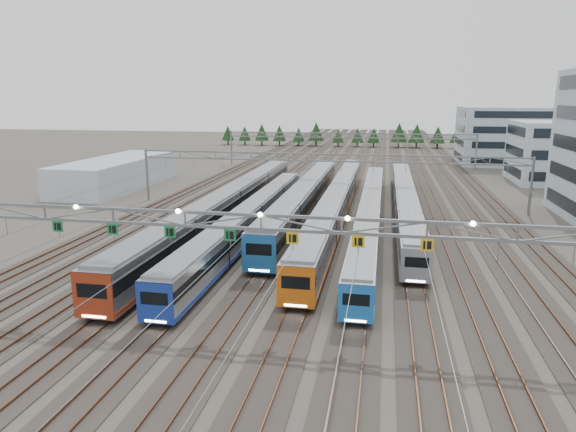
% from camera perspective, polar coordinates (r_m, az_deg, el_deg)
% --- Properties ---
extents(ground, '(400.00, 400.00, 0.00)m').
position_cam_1_polar(ground, '(38.10, -2.87, -11.42)').
color(ground, '#47423A').
rests_on(ground, ground).
extents(track_bed, '(54.00, 260.00, 5.42)m').
position_cam_1_polar(track_bed, '(134.70, 7.17, 6.85)').
color(track_bed, '#2D2823').
rests_on(track_bed, ground).
extents(train_a, '(3.09, 64.43, 4.03)m').
position_cam_1_polar(train_a, '(66.73, -6.54, 1.28)').
color(train_a, black).
rests_on(train_a, ground).
extents(train_b, '(2.71, 51.50, 3.53)m').
position_cam_1_polar(train_b, '(59.69, -4.17, -0.32)').
color(train_b, black).
rests_on(train_b, ground).
extents(train_c, '(3.15, 51.98, 4.11)m').
position_cam_1_polar(train_c, '(69.88, 1.84, 1.92)').
color(train_c, black).
rests_on(train_c, ground).
extents(train_d, '(2.90, 65.84, 3.78)m').
position_cam_1_polar(train_d, '(69.31, 5.51, 1.64)').
color(train_d, black).
rests_on(train_d, ground).
extents(train_e, '(2.53, 60.65, 3.29)m').
position_cam_1_polar(train_e, '(64.92, 9.11, 0.53)').
color(train_e, black).
rests_on(train_e, ground).
extents(train_f, '(2.68, 58.17, 3.49)m').
position_cam_1_polar(train_f, '(72.31, 12.87, 1.73)').
color(train_f, black).
rests_on(train_f, ground).
extents(gantry_near, '(56.36, 0.61, 8.08)m').
position_cam_1_polar(gantry_near, '(35.66, -3.12, -1.07)').
color(gantry_near, slate).
rests_on(gantry_near, ground).
extents(gantry_mid, '(56.36, 0.36, 8.00)m').
position_cam_1_polar(gantry_mid, '(74.74, 4.28, 5.79)').
color(gantry_mid, slate).
rests_on(gantry_mid, ground).
extents(gantry_far, '(56.36, 0.36, 8.00)m').
position_cam_1_polar(gantry_far, '(119.34, 6.77, 8.44)').
color(gantry_far, slate).
rests_on(gantry_far, ground).
extents(depot_bldg_mid, '(14.00, 16.00, 11.39)m').
position_cam_1_polar(depot_bldg_mid, '(109.65, 27.40, 6.32)').
color(depot_bldg_mid, '#AABFCB').
rests_on(depot_bldg_mid, ground).
extents(depot_bldg_north, '(22.00, 18.00, 13.58)m').
position_cam_1_polar(depot_bldg_north, '(135.29, 23.18, 8.20)').
color(depot_bldg_north, '#AABFCB').
rests_on(depot_bldg_north, ground).
extents(west_shed, '(10.00, 30.00, 5.10)m').
position_cam_1_polar(west_shed, '(97.43, -18.40, 4.58)').
color(west_shed, '#AABFCB').
rests_on(west_shed, ground).
extents(treeline, '(81.20, 5.60, 7.02)m').
position_cam_1_polar(treeline, '(170.94, 5.55, 9.11)').
color(treeline, '#332114').
rests_on(treeline, ground).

